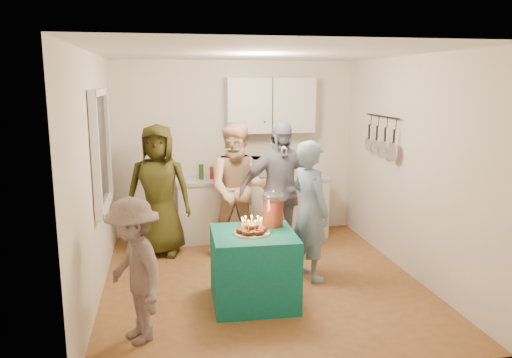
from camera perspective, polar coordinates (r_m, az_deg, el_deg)
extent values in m
plane|color=brown|center=(5.96, 0.64, -11.56)|extent=(4.00, 4.00, 0.00)
plane|color=white|center=(5.51, 0.70, 14.25)|extent=(4.00, 4.00, 0.00)
plane|color=silver|center=(7.54, -2.34, 3.49)|extent=(3.60, 3.60, 0.00)
plane|color=silver|center=(5.53, -17.94, 0.17)|extent=(4.00, 4.00, 0.00)
plane|color=silver|center=(6.20, 17.21, 1.34)|extent=(4.00, 4.00, 0.00)
cube|color=black|center=(5.78, -17.43, 3.17)|extent=(0.04, 1.00, 1.20)
cube|color=white|center=(7.45, -0.42, -3.42)|extent=(2.20, 0.58, 0.86)
cube|color=beige|center=(7.35, -0.43, 0.02)|extent=(2.24, 0.62, 0.05)
cube|color=white|center=(7.42, 1.66, 8.42)|extent=(1.30, 0.30, 0.80)
cube|color=black|center=(6.75, 13.99, 4.84)|extent=(0.12, 1.00, 0.60)
imported|color=white|center=(7.34, 0.62, 1.34)|extent=(0.58, 0.45, 0.28)
cube|color=#0F645C|center=(5.30, -0.27, -10.09)|extent=(0.88, 0.88, 0.76)
cylinder|color=red|center=(5.38, 1.96, -3.62)|extent=(0.22, 0.22, 0.34)
imported|color=#819FBC|center=(5.83, 6.20, -3.62)|extent=(0.58, 0.70, 1.64)
imported|color=brown|center=(6.73, -11.07, -1.28)|extent=(0.94, 0.69, 1.76)
imported|color=tan|center=(6.58, -1.92, -1.27)|extent=(0.96, 0.80, 1.78)
imported|color=#0F1233|center=(6.40, 2.68, -1.46)|extent=(1.10, 0.53, 1.81)
imported|color=#63534F|center=(4.59, -13.72, -10.14)|extent=(0.81, 0.98, 1.32)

